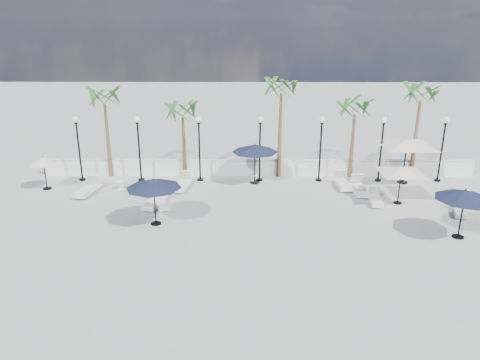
{
  "coord_description": "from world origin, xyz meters",
  "views": [
    {
      "loc": [
        -0.93,
        -19.59,
        9.21
      ],
      "look_at": [
        -1.11,
        2.32,
        1.5
      ],
      "focal_mm": 35.0,
      "sensor_mm": 36.0,
      "label": 1
    }
  ],
  "objects_px": {
    "parasol_navy_left": "(154,184)",
    "parasol_cream_small": "(43,161)",
    "parasol_cream_sq_b": "(402,167)",
    "lounger_0": "(155,201)",
    "parasol_navy_right": "(465,195)",
    "parasol_navy_mid": "(255,148)",
    "lounger_2": "(161,203)",
    "lounger_3": "(182,184)",
    "lounger_1": "(88,189)",
    "lounger_5": "(343,183)",
    "parasol_cream_sq_a": "(407,139)",
    "lounger_7": "(376,199)",
    "lounger_4": "(359,188)",
    "lounger_6": "(459,210)"
  },
  "relations": [
    {
      "from": "parasol_cream_sq_b",
      "to": "parasol_cream_small",
      "type": "height_order",
      "value": "parasol_cream_sq_b"
    },
    {
      "from": "lounger_0",
      "to": "parasol_navy_right",
      "type": "bearing_deg",
      "value": -1.56
    },
    {
      "from": "lounger_0",
      "to": "lounger_5",
      "type": "xyz_separation_m",
      "value": [
        10.15,
        2.76,
        0.0
      ]
    },
    {
      "from": "lounger_5",
      "to": "parasol_navy_right",
      "type": "distance_m",
      "value": 7.57
    },
    {
      "from": "lounger_0",
      "to": "lounger_5",
      "type": "relative_size",
      "value": 1.02
    },
    {
      "from": "parasol_navy_mid",
      "to": "lounger_1",
      "type": "bearing_deg",
      "value": -168.82
    },
    {
      "from": "lounger_5",
      "to": "parasol_navy_right",
      "type": "bearing_deg",
      "value": -61.14
    },
    {
      "from": "lounger_1",
      "to": "lounger_2",
      "type": "height_order",
      "value": "lounger_1"
    },
    {
      "from": "lounger_2",
      "to": "parasol_cream_sq_a",
      "type": "relative_size",
      "value": 0.3
    },
    {
      "from": "lounger_6",
      "to": "lounger_7",
      "type": "distance_m",
      "value": 3.99
    },
    {
      "from": "lounger_1",
      "to": "parasol_navy_mid",
      "type": "relative_size",
      "value": 0.83
    },
    {
      "from": "lounger_2",
      "to": "parasol_navy_left",
      "type": "bearing_deg",
      "value": -107.75
    },
    {
      "from": "lounger_1",
      "to": "lounger_2",
      "type": "bearing_deg",
      "value": -13.46
    },
    {
      "from": "lounger_3",
      "to": "parasol_cream_sq_b",
      "type": "bearing_deg",
      "value": -3.15
    },
    {
      "from": "lounger_1",
      "to": "parasol_cream_sq_a",
      "type": "distance_m",
      "value": 18.07
    },
    {
      "from": "lounger_3",
      "to": "lounger_1",
      "type": "bearing_deg",
      "value": -162.75
    },
    {
      "from": "parasol_cream_sq_b",
      "to": "parasol_cream_sq_a",
      "type": "bearing_deg",
      "value": 68.46
    },
    {
      "from": "parasol_cream_sq_a",
      "to": "lounger_6",
      "type": "bearing_deg",
      "value": -73.91
    },
    {
      "from": "lounger_4",
      "to": "lounger_0",
      "type": "bearing_deg",
      "value": -169.71
    },
    {
      "from": "lounger_3",
      "to": "parasol_navy_left",
      "type": "height_order",
      "value": "parasol_navy_left"
    },
    {
      "from": "parasol_navy_mid",
      "to": "parasol_cream_sq_a",
      "type": "relative_size",
      "value": 0.46
    },
    {
      "from": "parasol_cream_sq_a",
      "to": "parasol_cream_sq_b",
      "type": "distance_m",
      "value": 3.49
    },
    {
      "from": "parasol_navy_right",
      "to": "parasol_cream_sq_a",
      "type": "height_order",
      "value": "parasol_cream_sq_a"
    },
    {
      "from": "lounger_0",
      "to": "lounger_5",
      "type": "height_order",
      "value": "lounger_5"
    },
    {
      "from": "lounger_3",
      "to": "parasol_cream_sq_a",
      "type": "xyz_separation_m",
      "value": [
        12.73,
        1.07,
        2.36
      ]
    },
    {
      "from": "parasol_navy_mid",
      "to": "parasol_navy_right",
      "type": "distance_m",
      "value": 11.25
    },
    {
      "from": "parasol_cream_sq_b",
      "to": "lounger_7",
      "type": "bearing_deg",
      "value": 179.84
    },
    {
      "from": "parasol_navy_left",
      "to": "lounger_0",
      "type": "bearing_deg",
      "value": 101.17
    },
    {
      "from": "lounger_7",
      "to": "lounger_6",
      "type": "bearing_deg",
      "value": -14.6
    },
    {
      "from": "lounger_3",
      "to": "parasol_navy_right",
      "type": "relative_size",
      "value": 0.84
    },
    {
      "from": "parasol_navy_left",
      "to": "lounger_6",
      "type": "bearing_deg",
      "value": 4.97
    },
    {
      "from": "lounger_2",
      "to": "lounger_3",
      "type": "xyz_separation_m",
      "value": [
        0.73,
        2.71,
        0.06
      ]
    },
    {
      "from": "lounger_4",
      "to": "parasol_navy_mid",
      "type": "height_order",
      "value": "parasol_navy_mid"
    },
    {
      "from": "lounger_0",
      "to": "parasol_navy_mid",
      "type": "distance_m",
      "value": 6.5
    },
    {
      "from": "lounger_1",
      "to": "lounger_4",
      "type": "distance_m",
      "value": 14.87
    },
    {
      "from": "lounger_1",
      "to": "lounger_0",
      "type": "bearing_deg",
      "value": -13.16
    },
    {
      "from": "parasol_navy_left",
      "to": "parasol_cream_small",
      "type": "height_order",
      "value": "parasol_navy_left"
    },
    {
      "from": "lounger_1",
      "to": "parasol_navy_mid",
      "type": "distance_m",
      "value": 9.52
    },
    {
      "from": "lounger_2",
      "to": "parasol_navy_mid",
      "type": "bearing_deg",
      "value": 16.82
    },
    {
      "from": "lounger_5",
      "to": "lounger_6",
      "type": "xyz_separation_m",
      "value": [
        4.99,
        -3.73,
        -0.06
      ]
    },
    {
      "from": "lounger_1",
      "to": "lounger_3",
      "type": "distance_m",
      "value": 5.15
    },
    {
      "from": "lounger_4",
      "to": "lounger_6",
      "type": "bearing_deg",
      "value": -33.56
    },
    {
      "from": "lounger_1",
      "to": "lounger_5",
      "type": "height_order",
      "value": "lounger_1"
    },
    {
      "from": "lounger_2",
      "to": "parasol_cream_sq_a",
      "type": "xyz_separation_m",
      "value": [
        13.46,
        3.78,
        2.41
      ]
    },
    {
      "from": "lounger_0",
      "to": "parasol_navy_mid",
      "type": "xyz_separation_m",
      "value": [
        5.18,
        3.47,
        1.84
      ]
    },
    {
      "from": "parasol_navy_mid",
      "to": "parasol_cream_small",
      "type": "bearing_deg",
      "value": -174.76
    },
    {
      "from": "parasol_navy_left",
      "to": "parasol_navy_mid",
      "type": "height_order",
      "value": "parasol_navy_mid"
    },
    {
      "from": "lounger_0",
      "to": "lounger_7",
      "type": "xyz_separation_m",
      "value": [
        11.4,
        0.42,
        -0.03
      ]
    },
    {
      "from": "lounger_3",
      "to": "lounger_4",
      "type": "relative_size",
      "value": 0.99
    },
    {
      "from": "parasol_navy_right",
      "to": "parasol_cream_sq_b",
      "type": "height_order",
      "value": "parasol_navy_right"
    }
  ]
}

